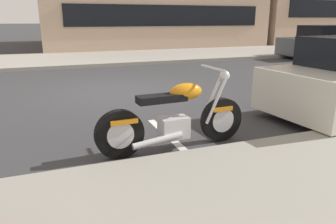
{
  "coord_description": "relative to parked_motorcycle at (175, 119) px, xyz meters",
  "views": [
    {
      "loc": [
        -1.72,
        -7.98,
        1.77
      ],
      "look_at": [
        -0.19,
        -4.01,
        0.55
      ],
      "focal_mm": 34.62,
      "sensor_mm": 36.0,
      "label": 1
    }
  ],
  "objects": [
    {
      "name": "car_opposite_curb",
      "position": [
        10.86,
        7.79,
        0.26
      ],
      "size": [
        4.5,
        2.04,
        1.48
      ],
      "rotation": [
        0.0,
        0.0,
        3.08
      ],
      "color": "#4C515B",
      "rests_on": "ground"
    },
    {
      "name": "parked_motorcycle",
      "position": [
        0.0,
        0.0,
        0.0
      ],
      "size": [
        2.22,
        0.62,
        1.13
      ],
      "rotation": [
        0.0,
        0.0,
        0.05
      ],
      "color": "black",
      "rests_on": "ground"
    },
    {
      "name": "parking_stall_stripe",
      "position": [
        0.08,
        0.28,
        -0.43
      ],
      "size": [
        0.12,
        2.2,
        0.01
      ],
      "primitive_type": "cube",
      "color": "silver",
      "rests_on": "ground"
    },
    {
      "name": "ground_plane",
      "position": [
        0.08,
        4.01,
        -0.43
      ],
      "size": [
        260.0,
        260.0,
        0.0
      ],
      "primitive_type": "plane",
      "color": "#333335"
    },
    {
      "name": "sidewalk_far_curb",
      "position": [
        12.08,
        10.85,
        -0.36
      ],
      "size": [
        120.0,
        5.0,
        0.14
      ],
      "primitive_type": "cube",
      "color": "gray",
      "rests_on": "ground"
    }
  ]
}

